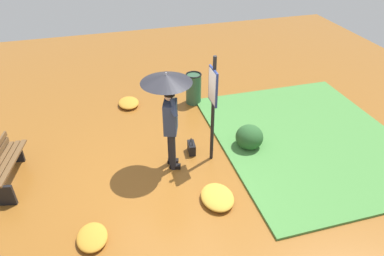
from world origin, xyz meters
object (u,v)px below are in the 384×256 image
at_px(info_sign_post, 213,98).
at_px(trash_bin, 194,88).
at_px(handbag, 192,148).
at_px(park_bench, 4,166).
at_px(person_with_umbrella, 168,98).

xyz_separation_m(info_sign_post, trash_bin, (2.40, -0.30, -1.03)).
distance_m(handbag, park_bench, 3.68).
distance_m(info_sign_post, park_bench, 4.16).
xyz_separation_m(handbag, park_bench, (0.06, 3.67, 0.28)).
bearing_deg(trash_bin, info_sign_post, 172.79).
xyz_separation_m(person_with_umbrella, park_bench, (0.30, 3.15, -1.15)).
xyz_separation_m(person_with_umbrella, handbag, (0.24, -0.51, -1.42)).
relative_size(person_with_umbrella, info_sign_post, 0.89).
bearing_deg(park_bench, handbag, -90.95).
bearing_deg(info_sign_post, trash_bin, -7.21).
bearing_deg(handbag, park_bench, 89.05).
bearing_deg(trash_bin, park_bench, 115.31).
xyz_separation_m(person_with_umbrella, trash_bin, (2.34, -1.16, -1.13)).
xyz_separation_m(handbag, trash_bin, (2.10, -0.64, 0.29)).
bearing_deg(info_sign_post, handbag, 48.80).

